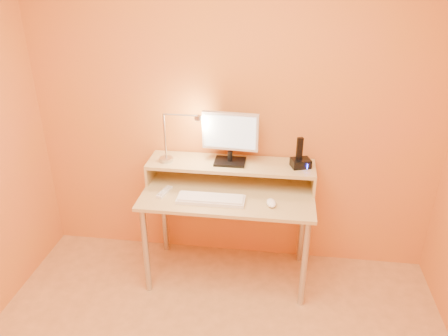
# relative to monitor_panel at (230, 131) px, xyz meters

# --- Properties ---
(wall_back) EXTENTS (3.00, 0.04, 2.50)m
(wall_back) POSITION_rel_monitor_panel_xyz_m (0.01, 0.16, 0.13)
(wall_back) COLOR orange
(wall_back) RESTS_ON floor
(desk_leg_fl) EXTENTS (0.04, 0.04, 0.69)m
(desk_leg_fl) POSITION_rel_monitor_panel_xyz_m (-0.54, -0.41, -0.77)
(desk_leg_fl) COLOR #B0B0B1
(desk_leg_fl) RESTS_ON floor
(desk_leg_fr) EXTENTS (0.04, 0.04, 0.69)m
(desk_leg_fr) POSITION_rel_monitor_panel_xyz_m (0.56, -0.41, -0.77)
(desk_leg_fr) COLOR #B0B0B1
(desk_leg_fr) RESTS_ON floor
(desk_leg_bl) EXTENTS (0.04, 0.04, 0.69)m
(desk_leg_bl) POSITION_rel_monitor_panel_xyz_m (-0.54, 0.09, -0.77)
(desk_leg_bl) COLOR #B0B0B1
(desk_leg_bl) RESTS_ON floor
(desk_leg_br) EXTENTS (0.04, 0.04, 0.69)m
(desk_leg_br) POSITION_rel_monitor_panel_xyz_m (0.56, 0.09, -0.77)
(desk_leg_br) COLOR #B0B0B1
(desk_leg_br) RESTS_ON floor
(desk_lower) EXTENTS (1.20, 0.60, 0.02)m
(desk_lower) POSITION_rel_monitor_panel_xyz_m (0.01, -0.16, -0.41)
(desk_lower) COLOR tan
(desk_lower) RESTS_ON floor
(shelf_riser_left) EXTENTS (0.02, 0.30, 0.14)m
(shelf_riser_left) POSITION_rel_monitor_panel_xyz_m (-0.58, -0.01, -0.33)
(shelf_riser_left) COLOR tan
(shelf_riser_left) RESTS_ON desk_lower
(shelf_riser_right) EXTENTS (0.02, 0.30, 0.14)m
(shelf_riser_right) POSITION_rel_monitor_panel_xyz_m (0.60, -0.01, -0.33)
(shelf_riser_right) COLOR tan
(shelf_riser_right) RESTS_ON desk_lower
(desk_shelf) EXTENTS (1.20, 0.30, 0.02)m
(desk_shelf) POSITION_rel_monitor_panel_xyz_m (0.01, -0.01, -0.25)
(desk_shelf) COLOR tan
(desk_shelf) RESTS_ON desk_lower
(monitor_foot) EXTENTS (0.22, 0.16, 0.02)m
(monitor_foot) POSITION_rel_monitor_panel_xyz_m (0.00, -0.01, -0.23)
(monitor_foot) COLOR black
(monitor_foot) RESTS_ON desk_shelf
(monitor_neck) EXTENTS (0.04, 0.04, 0.07)m
(monitor_neck) POSITION_rel_monitor_panel_xyz_m (0.00, -0.01, -0.19)
(monitor_neck) COLOR black
(monitor_neck) RESTS_ON monitor_foot
(monitor_panel) EXTENTS (0.40, 0.06, 0.27)m
(monitor_panel) POSITION_rel_monitor_panel_xyz_m (0.00, 0.00, 0.00)
(monitor_panel) COLOR silver
(monitor_panel) RESTS_ON monitor_neck
(monitor_back) EXTENTS (0.36, 0.04, 0.23)m
(monitor_back) POSITION_rel_monitor_panel_xyz_m (0.00, 0.02, 0.00)
(monitor_back) COLOR black
(monitor_back) RESTS_ON monitor_panel
(monitor_screen) EXTENTS (0.36, 0.03, 0.23)m
(monitor_screen) POSITION_rel_monitor_panel_xyz_m (0.00, -0.02, 0.00)
(monitor_screen) COLOR silver
(monitor_screen) RESTS_ON monitor_panel
(lamp_base) EXTENTS (0.10, 0.10, 0.02)m
(lamp_base) POSITION_rel_monitor_panel_xyz_m (-0.46, -0.04, -0.23)
(lamp_base) COLOR #B0B0B1
(lamp_base) RESTS_ON desk_shelf
(lamp_post) EXTENTS (0.01, 0.01, 0.33)m
(lamp_post) POSITION_rel_monitor_panel_xyz_m (-0.46, -0.04, -0.05)
(lamp_post) COLOR #B0B0B1
(lamp_post) RESTS_ON lamp_base
(lamp_arm) EXTENTS (0.24, 0.01, 0.01)m
(lamp_arm) POSITION_rel_monitor_panel_xyz_m (-0.34, -0.04, 0.12)
(lamp_arm) COLOR #B0B0B1
(lamp_arm) RESTS_ON lamp_post
(lamp_head) EXTENTS (0.04, 0.04, 0.03)m
(lamp_head) POSITION_rel_monitor_panel_xyz_m (-0.22, -0.04, 0.10)
(lamp_head) COLOR #B0B0B1
(lamp_head) RESTS_ON lamp_arm
(lamp_bulb) EXTENTS (0.03, 0.03, 0.00)m
(lamp_bulb) POSITION_rel_monitor_panel_xyz_m (-0.22, -0.04, 0.09)
(lamp_bulb) COLOR #FFEAC6
(lamp_bulb) RESTS_ON lamp_head
(phone_dock) EXTENTS (0.16, 0.14, 0.06)m
(phone_dock) POSITION_rel_monitor_panel_xyz_m (0.50, -0.01, -0.21)
(phone_dock) COLOR black
(phone_dock) RESTS_ON desk_shelf
(phone_handset) EXTENTS (0.05, 0.04, 0.16)m
(phone_handset) POSITION_rel_monitor_panel_xyz_m (0.48, -0.01, -0.10)
(phone_handset) COLOR black
(phone_handset) RESTS_ON phone_dock
(phone_led) EXTENTS (0.01, 0.00, 0.04)m
(phone_led) POSITION_rel_monitor_panel_xyz_m (0.54, -0.06, -0.21)
(phone_led) COLOR #2F31EC
(phone_led) RESTS_ON phone_dock
(keyboard) EXTENTS (0.46, 0.15, 0.02)m
(keyboard) POSITION_rel_monitor_panel_xyz_m (-0.09, -0.29, -0.39)
(keyboard) COLOR silver
(keyboard) RESTS_ON desk_lower
(mouse) EXTENTS (0.08, 0.12, 0.04)m
(mouse) POSITION_rel_monitor_panel_xyz_m (0.31, -0.29, -0.38)
(mouse) COLOR white
(mouse) RESTS_ON desk_lower
(remote_control) EXTENTS (0.08, 0.17, 0.02)m
(remote_control) POSITION_rel_monitor_panel_xyz_m (-0.43, -0.23, -0.39)
(remote_control) COLOR silver
(remote_control) RESTS_ON desk_lower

